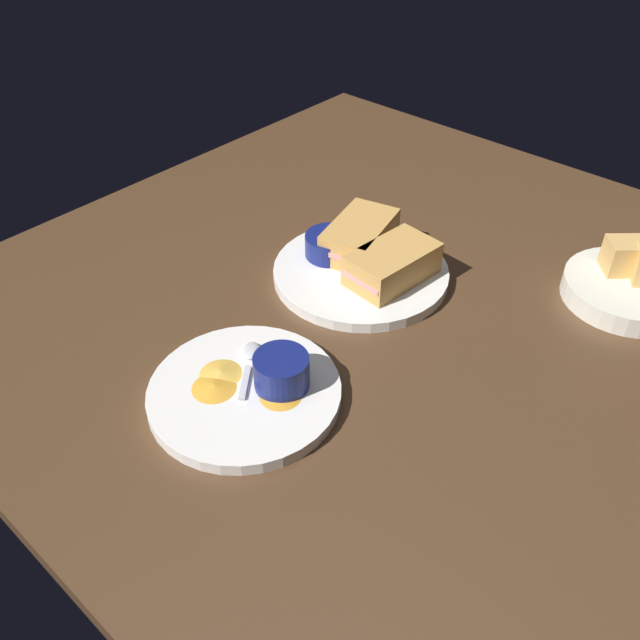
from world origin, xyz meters
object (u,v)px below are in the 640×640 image
object	(u,v)px
sandwich_half_far	(360,236)
spoon_by_dark_ramekin	(362,265)
plate_sandwich_main	(361,273)
plate_chips_companion	(245,393)
ramekin_light_gravy	(281,371)
sandwich_half_near	(392,264)
bread_basket_rear	(630,284)
ramekin_dark_sauce	(330,244)
spoon_by_gravy_ramekin	(250,358)

from	to	relation	value
sandwich_half_far	spoon_by_dark_ramekin	distance (cm)	5.12
plate_sandwich_main	sandwich_half_far	xyz separation A→B (cm)	(-3.63, -3.29, 3.20)
plate_sandwich_main	spoon_by_dark_ramekin	distance (cm)	1.19
plate_chips_companion	ramekin_light_gravy	world-z (taller)	ramekin_light_gravy
plate_sandwich_main	plate_chips_companion	size ratio (longest dim) A/B	1.11
sandwich_half_near	bread_basket_rear	xyz separation A→B (cm)	(-20.32, 26.56, -1.66)
sandwich_half_near	bread_basket_rear	bearing A→B (deg)	127.42
plate_chips_companion	sandwich_half_near	bearing A→B (deg)	-179.13
plate_sandwich_main	ramekin_dark_sauce	xyz separation A→B (cm)	(0.32, -5.79, 2.61)
bread_basket_rear	spoon_by_dark_ramekin	bearing A→B (deg)	-56.07
sandwich_half_near	plate_chips_companion	world-z (taller)	sandwich_half_near
spoon_by_dark_ramekin	ramekin_light_gravy	size ratio (longest dim) A/B	1.50
plate_sandwich_main	spoon_by_dark_ramekin	xyz separation A→B (cm)	(-0.25, -0.03, 1.16)
plate_sandwich_main	sandwich_half_near	world-z (taller)	sandwich_half_near
plate_chips_companion	ramekin_light_gravy	distance (cm)	5.45
plate_sandwich_main	ramekin_light_gravy	distance (cm)	26.42
sandwich_half_far	bread_basket_rear	size ratio (longest dim) A/B	0.83
sandwich_half_near	ramekin_light_gravy	world-z (taller)	sandwich_half_near
spoon_by_gravy_ramekin	ramekin_dark_sauce	bearing A→B (deg)	-161.75
plate_chips_companion	ramekin_light_gravy	bearing A→B (deg)	140.19
plate_chips_companion	spoon_by_gravy_ramekin	size ratio (longest dim) A/B	2.67
ramekin_dark_sauce	spoon_by_dark_ramekin	bearing A→B (deg)	95.60
sandwich_half_far	ramekin_dark_sauce	size ratio (longest dim) A/B	1.95
spoon_by_gravy_ramekin	plate_chips_companion	bearing A→B (deg)	38.18
ramekin_light_gravy	spoon_by_gravy_ramekin	size ratio (longest dim) A/B	0.77
plate_chips_companion	ramekin_dark_sauce	bearing A→B (deg)	-158.57
spoon_by_dark_ramekin	ramekin_light_gravy	bearing A→B (deg)	17.94
ramekin_dark_sauce	bread_basket_rear	world-z (taller)	bread_basket_rear
spoon_by_dark_ramekin	spoon_by_gravy_ramekin	distance (cm)	24.91
plate_sandwich_main	ramekin_light_gravy	bearing A→B (deg)	18.05
plate_chips_companion	bread_basket_rear	bearing A→B (deg)	152.32
ramekin_dark_sauce	ramekin_light_gravy	bearing A→B (deg)	29.48
plate_sandwich_main	bread_basket_rear	distance (cm)	37.96
plate_sandwich_main	plate_chips_companion	world-z (taller)	same
sandwich_half_near	spoon_by_gravy_ramekin	bearing A→B (deg)	-5.77
plate_sandwich_main	spoon_by_dark_ramekin	bearing A→B (deg)	-173.73
ramekin_dark_sauce	plate_chips_companion	distance (cm)	30.30
sandwich_half_near	plate_sandwich_main	bearing A→B (deg)	-77.84
sandwich_half_near	spoon_by_dark_ramekin	size ratio (longest dim) A/B	1.40
plate_sandwich_main	spoon_by_gravy_ramekin	xyz separation A→B (cm)	(24.56, 2.20, 1.16)
plate_chips_companion	spoon_by_gravy_ramekin	world-z (taller)	spoon_by_gravy_ramekin
sandwich_half_far	spoon_by_gravy_ramekin	distance (cm)	28.80
sandwich_half_far	plate_sandwich_main	bearing A→B (deg)	42.16
sandwich_half_far	ramekin_light_gravy	world-z (taller)	sandwich_half_far
plate_sandwich_main	ramekin_dark_sauce	bearing A→B (deg)	-86.84
spoon_by_dark_ramekin	spoon_by_gravy_ramekin	world-z (taller)	same
ramekin_light_gravy	sandwich_half_far	bearing A→B (deg)	-158.22
ramekin_dark_sauce	spoon_by_dark_ramekin	size ratio (longest dim) A/B	0.75
plate_chips_companion	ramekin_light_gravy	size ratio (longest dim) A/B	3.49
plate_sandwich_main	bread_basket_rear	xyz separation A→B (cm)	(-21.35, 31.34, 1.54)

